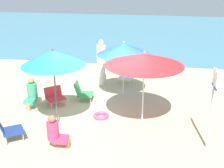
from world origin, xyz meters
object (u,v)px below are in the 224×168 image
beach_chair_c (126,74)px  person_b (55,132)px  warning_sign (213,98)px  swim_ring (101,116)px  beach_chair_b (82,92)px  beach_chair_a (8,129)px  person_a (32,93)px  person_c (101,63)px  umbrella_teal (53,58)px  umbrella_blue (124,49)px  umbrella_red (144,59)px  beach_chair_d (55,96)px

beach_chair_c → person_b: bearing=-4.8°
warning_sign → swim_ring: size_ratio=4.43×
person_b → beach_chair_b: bearing=87.3°
beach_chair_a → person_a: bearing=61.7°
person_c → swim_ring: 2.82m
beach_chair_c → umbrella_teal: bearing=-13.9°
umbrella_blue → beach_chair_c: 1.90m
umbrella_red → person_a: (-3.44, 0.44, -1.34)m
beach_chair_b → person_b: 2.85m
umbrella_red → person_a: umbrella_red is taller
umbrella_red → warning_sign: (1.63, -1.08, -0.53)m
person_b → umbrella_blue: bearing=66.0°
person_a → person_b: 2.55m
swim_ring → umbrella_red: bearing=-3.9°
person_c → swim_ring: size_ratio=3.74×
beach_chair_b → warning_sign: (3.67, -2.28, 1.00)m
beach_chair_c → person_c: person_c is taller
umbrella_teal → warning_sign: size_ratio=1.07×
umbrella_teal → beach_chair_b: (0.26, 1.70, -1.60)m
umbrella_red → warning_sign: umbrella_red is taller
umbrella_teal → person_c: 3.45m
beach_chair_d → swim_ring: bearing=27.8°
umbrella_blue → beach_chair_c: bearing=92.5°
warning_sign → swim_ring: (-2.82, 1.16, -1.25)m
umbrella_red → person_c: bearing=121.9°
beach_chair_d → umbrella_teal: bearing=-17.9°
beach_chair_b → swim_ring: bearing=-56.8°
umbrella_blue → person_a: bearing=-154.0°
umbrella_blue → beach_chair_b: umbrella_blue is taller
beach_chair_b → beach_chair_c: bearing=53.0°
beach_chair_a → umbrella_blue: bearing=18.5°
beach_chair_b → umbrella_red: bearing=-34.5°
beach_chair_d → person_b: person_b is taller
person_c → umbrella_red: bearing=131.8°
beach_chair_a → beach_chair_d: bearing=45.4°
umbrella_blue → swim_ring: bearing=-104.7°
swim_ring → umbrella_blue: bearing=75.3°
beach_chair_a → person_c: (1.51, 4.28, 0.53)m
umbrella_red → beach_chair_b: size_ratio=3.39×
umbrella_teal → person_c: (0.61, 3.23, -1.05)m
warning_sign → umbrella_red: bearing=142.9°
beach_chair_b → beach_chair_d: bearing=-153.0°
umbrella_red → beach_chair_a: size_ratio=2.72×
umbrella_teal → warning_sign: bearing=-8.4°
umbrella_red → warning_sign: size_ratio=1.04×
umbrella_teal → beach_chair_d: bearing=112.2°
beach_chair_b → person_a: bearing=-155.3°
person_c → umbrella_blue: bearing=143.3°
person_a → beach_chair_c: bearing=137.8°
beach_chair_d → person_b: size_ratio=0.90×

